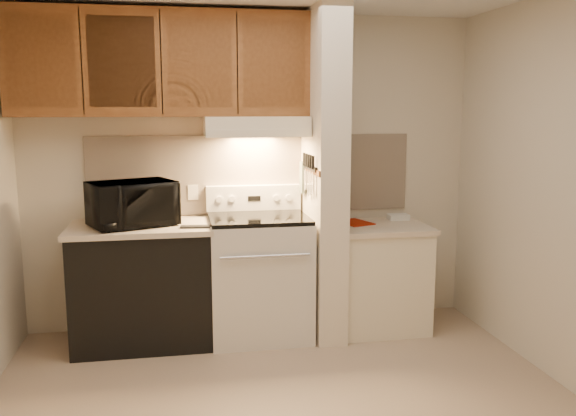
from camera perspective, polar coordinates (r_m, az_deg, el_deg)
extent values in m
plane|color=tan|center=(3.86, -0.26, -17.85)|extent=(3.60, 3.60, 0.00)
cube|color=beige|center=(4.94, -3.35, 3.37)|extent=(3.60, 2.50, 0.02)
cube|color=beige|center=(4.18, 24.82, 1.41)|extent=(0.02, 3.00, 2.50)
cube|color=#FFE5CA|center=(4.93, -3.33, 3.18)|extent=(2.60, 0.02, 0.63)
cube|color=silver|center=(4.76, -2.74, -6.57)|extent=(0.76, 0.65, 0.92)
cube|color=black|center=(4.44, -2.19, -7.18)|extent=(0.50, 0.01, 0.30)
cylinder|color=silver|center=(4.35, -2.13, -4.54)|extent=(0.65, 0.02, 0.02)
cube|color=black|center=(4.65, -2.78, -0.93)|extent=(0.74, 0.64, 0.03)
cube|color=silver|center=(4.91, -3.24, 0.98)|extent=(0.76, 0.08, 0.20)
cube|color=black|center=(4.87, -3.17, 0.91)|extent=(0.10, 0.01, 0.04)
cylinder|color=silver|center=(4.84, -6.46, 0.81)|extent=(0.05, 0.02, 0.05)
cylinder|color=silver|center=(4.85, -5.28, 0.84)|extent=(0.05, 0.02, 0.05)
cylinder|color=silver|center=(4.89, -1.08, 0.96)|extent=(0.05, 0.02, 0.05)
cylinder|color=silver|center=(4.91, 0.07, 0.99)|extent=(0.05, 0.02, 0.05)
cube|color=black|center=(4.74, -13.43, -7.18)|extent=(1.00, 0.63, 0.87)
cube|color=beige|center=(4.64, -13.64, -1.78)|extent=(1.04, 0.67, 0.04)
cube|color=black|center=(4.44, -8.63, -1.74)|extent=(0.22, 0.09, 0.01)
cylinder|color=#24675B|center=(4.84, -12.94, -0.49)|extent=(0.10, 0.10, 0.09)
cube|color=#F4E9CD|center=(4.90, -8.87, 1.46)|extent=(0.08, 0.01, 0.12)
imported|color=black|center=(4.59, -14.37, 0.39)|extent=(0.70, 0.60, 0.33)
cube|color=#EEE1CA|center=(4.69, 3.39, 3.05)|extent=(0.22, 0.70, 2.50)
cube|color=brown|center=(4.66, 2.01, 3.64)|extent=(0.01, 0.70, 0.04)
cube|color=black|center=(4.61, 2.07, 3.82)|extent=(0.02, 0.42, 0.04)
cube|color=silver|center=(4.47, 2.32, 2.36)|extent=(0.01, 0.03, 0.16)
cylinder|color=black|center=(4.45, 2.35, 4.27)|extent=(0.02, 0.02, 0.10)
cube|color=silver|center=(4.55, 2.11, 2.35)|extent=(0.01, 0.04, 0.18)
cylinder|color=black|center=(4.53, 2.12, 4.36)|extent=(0.02, 0.02, 0.10)
cube|color=silver|center=(4.62, 1.92, 2.34)|extent=(0.01, 0.04, 0.20)
cylinder|color=black|center=(4.60, 1.93, 4.44)|extent=(0.02, 0.02, 0.10)
cube|color=silver|center=(4.70, 1.69, 2.71)|extent=(0.01, 0.04, 0.16)
cylinder|color=black|center=(4.67, 1.74, 4.51)|extent=(0.02, 0.02, 0.10)
cube|color=silver|center=(4.77, 1.51, 2.69)|extent=(0.01, 0.04, 0.18)
cylinder|color=black|center=(4.76, 1.52, 4.60)|extent=(0.02, 0.02, 0.10)
cube|color=slate|center=(4.83, 1.38, 2.89)|extent=(0.03, 0.10, 0.25)
cube|color=#F4E9CD|center=(4.98, 8.47, -6.57)|extent=(0.70, 0.60, 0.81)
cube|color=beige|center=(4.88, 8.59, -1.77)|extent=(0.74, 0.64, 0.04)
cube|color=#921904|center=(4.92, 6.24, -1.35)|extent=(0.29, 0.34, 0.01)
cube|color=white|center=(5.12, 10.28, -0.83)|extent=(0.17, 0.11, 0.04)
cube|color=#F4E9CD|center=(4.70, -3.05, 7.65)|extent=(0.78, 0.44, 0.15)
cube|color=#F4E9CD|center=(4.49, -2.70, 7.00)|extent=(0.78, 0.04, 0.06)
cube|color=brown|center=(4.71, -11.75, 13.07)|extent=(2.18, 0.33, 0.77)
cube|color=brown|center=(4.64, -22.18, 12.64)|extent=(0.46, 0.01, 0.63)
cube|color=black|center=(4.60, -18.77, 12.87)|extent=(0.01, 0.01, 0.73)
cube|color=brown|center=(4.57, -15.30, 13.06)|extent=(0.46, 0.01, 0.63)
cube|color=black|center=(4.55, -11.79, 13.20)|extent=(0.01, 0.01, 0.73)
cube|color=brown|center=(4.56, -8.27, 13.30)|extent=(0.46, 0.01, 0.63)
cube|color=black|center=(4.58, -4.76, 13.34)|extent=(0.01, 0.01, 0.73)
cube|color=brown|center=(4.61, -1.30, 13.34)|extent=(0.46, 0.01, 0.63)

